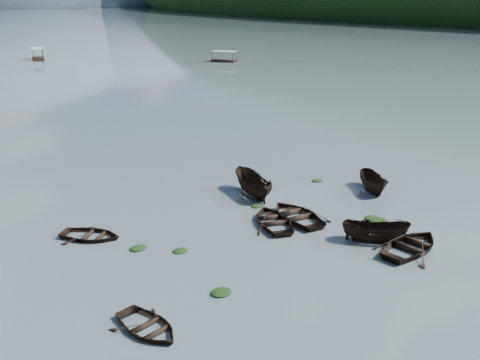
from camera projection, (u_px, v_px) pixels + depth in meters
ground_plane at (359, 271)px, 30.07m from camera, size 2400.00×2400.00×0.00m
haze_mtn_d at (103, 5)px, 904.23m from camera, size 520.00×520.00×220.00m
rowboat_0 at (148, 330)px, 24.76m from camera, size 3.42×4.27×0.79m
rowboat_1 at (274, 224)px, 36.26m from camera, size 4.70×5.51×0.97m
rowboat_2 at (375, 241)px, 33.73m from camera, size 4.16×4.02×1.62m
rowboat_3 at (297, 219)px, 37.11m from camera, size 3.94×5.22×1.02m
rowboat_4 at (411, 250)px, 32.55m from camera, size 5.52×4.37×1.03m
rowboat_5 at (373, 191)px, 42.45m from camera, size 3.41×4.51×1.64m
rowboat_6 at (91, 238)px, 34.15m from camera, size 4.80×4.83×0.82m
rowboat_8 at (252, 195)px, 41.54m from camera, size 2.74×5.24×1.93m
weed_clump_0 at (221, 293)px, 27.83m from camera, size 1.17×0.95×0.25m
weed_clump_1 at (180, 251)px, 32.39m from camera, size 0.96×0.77×0.21m
weed_clump_2 at (378, 222)px, 36.62m from camera, size 1.32×1.06×0.29m
weed_clump_3 at (282, 223)px, 36.38m from camera, size 0.90×0.76×0.20m
weed_clump_4 at (371, 219)px, 37.17m from camera, size 1.09×0.87×0.23m
weed_clump_5 at (138, 249)px, 32.70m from camera, size 1.10×0.89×0.23m
weed_clump_6 at (257, 207)px, 39.27m from camera, size 0.92×0.77×0.19m
weed_clump_7 at (317, 181)px, 44.67m from camera, size 0.96×0.77×0.21m
pontoon_centre at (38, 59)px, 129.70m from camera, size 4.25×7.18×2.58m
pontoon_right at (224, 62)px, 125.54m from camera, size 5.33×6.43×2.31m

